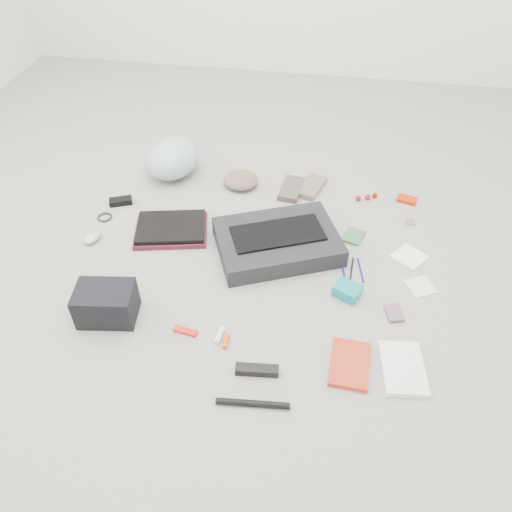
% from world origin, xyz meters
% --- Properties ---
extents(ground_plane, '(4.00, 4.00, 0.00)m').
position_xyz_m(ground_plane, '(0.00, 0.00, 0.00)').
color(ground_plane, gray).
extents(messenger_bag, '(0.62, 0.54, 0.09)m').
position_xyz_m(messenger_bag, '(0.08, 0.11, 0.04)').
color(messenger_bag, black).
rests_on(messenger_bag, ground_plane).
extents(bag_flap, '(0.43, 0.32, 0.01)m').
position_xyz_m(bag_flap, '(0.08, 0.11, 0.09)').
color(bag_flap, black).
rests_on(bag_flap, messenger_bag).
extents(laptop_sleeve, '(0.37, 0.30, 0.02)m').
position_xyz_m(laptop_sleeve, '(-0.42, 0.14, 0.01)').
color(laptop_sleeve, '#591A27').
rests_on(laptop_sleeve, ground_plane).
extents(laptop, '(0.35, 0.28, 0.02)m').
position_xyz_m(laptop, '(-0.42, 0.14, 0.03)').
color(laptop, black).
rests_on(laptop, laptop_sleeve).
extents(bike_helmet, '(0.34, 0.38, 0.19)m').
position_xyz_m(bike_helmet, '(-0.54, 0.61, 0.09)').
color(bike_helmet, '#A6CBCB').
rests_on(bike_helmet, ground_plane).
extents(beanie, '(0.22, 0.21, 0.06)m').
position_xyz_m(beanie, '(-0.18, 0.56, 0.03)').
color(beanie, '#72604B').
rests_on(beanie, ground_plane).
extents(mitten_left, '(0.12, 0.21, 0.03)m').
position_xyz_m(mitten_left, '(0.09, 0.55, 0.01)').
color(mitten_left, brown).
rests_on(mitten_left, ground_plane).
extents(mitten_right, '(0.15, 0.22, 0.03)m').
position_xyz_m(mitten_right, '(0.18, 0.59, 0.01)').
color(mitten_right, '#796457').
rests_on(mitten_right, ground_plane).
extents(power_brick, '(0.12, 0.09, 0.03)m').
position_xyz_m(power_brick, '(-0.72, 0.31, 0.01)').
color(power_brick, black).
rests_on(power_brick, ground_plane).
extents(cable_coil, '(0.09, 0.09, 0.01)m').
position_xyz_m(cable_coil, '(-0.76, 0.19, 0.01)').
color(cable_coil, black).
rests_on(cable_coil, ground_plane).
extents(mouse, '(0.08, 0.11, 0.04)m').
position_xyz_m(mouse, '(-0.75, 0.03, 0.02)').
color(mouse, '#A7A7A7').
rests_on(mouse, ground_plane).
extents(camera_bag, '(0.23, 0.18, 0.14)m').
position_xyz_m(camera_bag, '(-0.51, -0.37, 0.07)').
color(camera_bag, black).
rests_on(camera_bag, ground_plane).
extents(multitool, '(0.09, 0.04, 0.01)m').
position_xyz_m(multitool, '(-0.20, -0.40, 0.01)').
color(multitool, red).
rests_on(multitool, ground_plane).
extents(toiletry_tube_white, '(0.03, 0.08, 0.02)m').
position_xyz_m(toiletry_tube_white, '(-0.07, -0.40, 0.01)').
color(toiletry_tube_white, silver).
rests_on(toiletry_tube_white, ground_plane).
extents(toiletry_tube_orange, '(0.02, 0.06, 0.02)m').
position_xyz_m(toiletry_tube_orange, '(-0.04, -0.43, 0.01)').
color(toiletry_tube_orange, '#CC5505').
rests_on(toiletry_tube_orange, ground_plane).
extents(u_lock, '(0.15, 0.05, 0.03)m').
position_xyz_m(u_lock, '(0.09, -0.53, 0.02)').
color(u_lock, black).
rests_on(u_lock, ground_plane).
extents(bike_pump, '(0.25, 0.04, 0.02)m').
position_xyz_m(bike_pump, '(0.10, -0.66, 0.01)').
color(bike_pump, black).
rests_on(bike_pump, ground_plane).
extents(book_red, '(0.14, 0.21, 0.02)m').
position_xyz_m(book_red, '(0.41, -0.45, 0.01)').
color(book_red, red).
rests_on(book_red, ground_plane).
extents(book_white, '(0.17, 0.23, 0.02)m').
position_xyz_m(book_white, '(0.59, -0.44, 0.01)').
color(book_white, white).
rests_on(book_white, ground_plane).
extents(notepad, '(0.11, 0.12, 0.01)m').
position_xyz_m(notepad, '(0.40, 0.25, 0.01)').
color(notepad, '#3A653C').
rests_on(notepad, ground_plane).
extents(pen_blue, '(0.04, 0.15, 0.01)m').
position_xyz_m(pen_blue, '(0.37, 0.04, 0.00)').
color(pen_blue, navy).
rests_on(pen_blue, ground_plane).
extents(pen_black, '(0.02, 0.14, 0.01)m').
position_xyz_m(pen_black, '(0.40, 0.04, 0.00)').
color(pen_black, black).
rests_on(pen_black, ground_plane).
extents(pen_navy, '(0.03, 0.14, 0.01)m').
position_xyz_m(pen_navy, '(0.44, 0.04, 0.00)').
color(pen_navy, navy).
rests_on(pen_navy, ground_plane).
extents(accordion_wallet, '(0.12, 0.11, 0.05)m').
position_xyz_m(accordion_wallet, '(0.39, -0.11, 0.02)').
color(accordion_wallet, teal).
rests_on(accordion_wallet, ground_plane).
extents(card_deck, '(0.08, 0.10, 0.02)m').
position_xyz_m(card_deck, '(0.57, -0.18, 0.01)').
color(card_deck, slate).
rests_on(card_deck, ground_plane).
extents(napkin_top, '(0.17, 0.17, 0.01)m').
position_xyz_m(napkin_top, '(0.65, 0.16, 0.00)').
color(napkin_top, white).
rests_on(napkin_top, ground_plane).
extents(napkin_bottom, '(0.14, 0.14, 0.01)m').
position_xyz_m(napkin_bottom, '(0.68, -0.02, 0.00)').
color(napkin_bottom, silver).
rests_on(napkin_bottom, ground_plane).
extents(lollipop_a, '(0.03, 0.03, 0.03)m').
position_xyz_m(lollipop_a, '(0.42, 0.54, 0.01)').
color(lollipop_a, '#9F0C06').
rests_on(lollipop_a, ground_plane).
extents(lollipop_b, '(0.04, 0.04, 0.03)m').
position_xyz_m(lollipop_b, '(0.46, 0.55, 0.01)').
color(lollipop_b, red).
rests_on(lollipop_b, ground_plane).
extents(lollipop_c, '(0.03, 0.03, 0.03)m').
position_xyz_m(lollipop_c, '(0.50, 0.57, 0.01)').
color(lollipop_c, '#A50C00').
rests_on(lollipop_c, ground_plane).
extents(altoids_tin, '(0.10, 0.08, 0.02)m').
position_xyz_m(altoids_tin, '(0.66, 0.57, 0.01)').
color(altoids_tin, red).
rests_on(altoids_tin, ground_plane).
extents(stamp_sheet, '(0.05, 0.05, 0.00)m').
position_xyz_m(stamp_sheet, '(0.66, 0.41, 0.00)').
color(stamp_sheet, slate).
rests_on(stamp_sheet, ground_plane).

